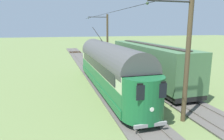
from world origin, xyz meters
TOP-DOWN VIEW (x-y plane):
  - ground_plane at (0.00, 0.00)m, footprint 220.00×220.00m
  - track_streetcar_siding at (-2.33, -0.31)m, footprint 2.80×80.00m
  - track_adjacent_siding at (2.33, -0.31)m, footprint 2.80×80.00m
  - vintage_streetcar at (2.33, -1.40)m, footprint 2.65×17.60m
  - coach_adjacent at (-2.33, -2.66)m, footprint 2.96×14.45m
  - catenary_pole_foreground at (-0.27, -11.84)m, footprint 2.90×0.28m
  - catenary_pole_mid_near at (-0.27, 6.40)m, footprint 2.90×0.28m
  - overhead_wire_run at (2.27, 5.66)m, footprint 2.69×40.49m
  - switch_stand at (-3.65, -11.96)m, footprint 0.50×0.30m

SIDE VIEW (x-z plane):
  - ground_plane at x=0.00m, z-range 0.00..0.00m
  - track_streetcar_siding at x=-2.33m, z-range -0.04..0.14m
  - track_adjacent_siding at x=2.33m, z-range -0.04..0.14m
  - switch_stand at x=-3.65m, z-range 0.08..1.32m
  - coach_adjacent at x=-2.33m, z-range 0.24..4.09m
  - vintage_streetcar at x=2.33m, z-range -0.51..5.04m
  - catenary_pole_foreground at x=-0.27m, z-range 0.17..7.64m
  - catenary_pole_mid_near at x=-0.27m, z-range 0.17..7.64m
  - overhead_wire_run at x=2.27m, z-range 6.84..7.02m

